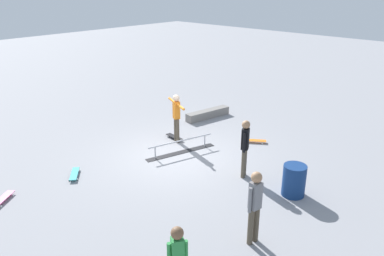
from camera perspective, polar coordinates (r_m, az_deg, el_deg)
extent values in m
plane|color=gray|center=(12.53, -2.22, -4.13)|extent=(60.00, 60.00, 0.00)
cube|color=black|center=(12.75, -1.65, -3.61)|extent=(2.46, 0.92, 0.01)
cylinder|color=#B7B7BC|center=(13.11, 1.90, -1.92)|extent=(0.04, 0.04, 0.42)
cylinder|color=#B7B7BC|center=(12.28, -5.46, -3.68)|extent=(0.04, 0.04, 0.42)
cylinder|color=#B7B7BC|center=(12.59, -1.67, -1.90)|extent=(2.26, 0.69, 0.05)
cube|color=gray|center=(15.87, 2.34, 2.10)|extent=(2.05, 0.72, 0.33)
cylinder|color=brown|center=(13.36, -2.15, -0.43)|extent=(0.17, 0.17, 0.86)
cylinder|color=brown|center=(13.51, -2.42, -0.19)|extent=(0.17, 0.17, 0.86)
cube|color=orange|center=(13.18, -2.33, 2.68)|extent=(0.27, 0.29, 0.61)
sphere|color=beige|center=(13.06, -2.36, 4.44)|extent=(0.23, 0.23, 0.23)
cylinder|color=orange|center=(12.76, -1.70, 3.15)|extent=(0.30, 0.56, 0.08)
cylinder|color=orange|center=(13.47, -2.96, 4.12)|extent=(0.30, 0.56, 0.08)
cube|color=black|center=(13.79, -2.61, -1.32)|extent=(0.30, 0.82, 0.02)
cylinder|color=white|center=(13.68, -1.53, -1.74)|extent=(0.04, 0.06, 0.05)
cylinder|color=white|center=(13.55, -2.29, -1.98)|extent=(0.04, 0.06, 0.05)
cylinder|color=white|center=(14.07, -2.91, -1.07)|extent=(0.04, 0.06, 0.05)
cylinder|color=white|center=(13.95, -3.66, -1.30)|extent=(0.04, 0.06, 0.05)
cube|color=#2D8C42|center=(6.76, -2.16, -17.97)|extent=(0.28, 0.27, 0.57)
sphere|color=brown|center=(6.51, -2.21, -15.27)|extent=(0.22, 0.22, 0.22)
cylinder|color=#2D8C42|center=(6.81, -0.91, -18.14)|extent=(0.10, 0.10, 0.54)
cylinder|color=brown|center=(11.12, 7.63, -5.29)|extent=(0.17, 0.17, 0.87)
cylinder|color=brown|center=(11.27, 7.78, -4.91)|extent=(0.17, 0.17, 0.87)
cube|color=black|center=(10.89, 7.89, -1.60)|extent=(0.29, 0.28, 0.61)
sphere|color=#A87A56|center=(10.73, 8.01, 0.49)|extent=(0.24, 0.24, 0.24)
cylinder|color=black|center=(10.77, 7.74, -2.17)|extent=(0.11, 0.11, 0.58)
cylinder|color=black|center=(11.05, 8.01, -1.57)|extent=(0.11, 0.11, 0.58)
cylinder|color=brown|center=(8.55, 8.66, -14.25)|extent=(0.14, 0.14, 0.86)
cylinder|color=brown|center=(8.66, 9.46, -13.81)|extent=(0.14, 0.14, 0.86)
cube|color=slate|center=(8.21, 9.36, -9.81)|extent=(0.25, 0.23, 0.61)
sphere|color=#A87A56|center=(8.00, 9.54, -7.21)|extent=(0.23, 0.23, 0.23)
cylinder|color=slate|center=(8.14, 8.59, -10.51)|extent=(0.09, 0.09, 0.58)
cylinder|color=slate|center=(8.33, 10.07, -9.78)|extent=(0.09, 0.09, 0.58)
cube|color=teal|center=(11.76, -17.01, -6.47)|extent=(0.66, 0.75, 0.02)
cylinder|color=white|center=(12.04, -17.36, -6.12)|extent=(0.06, 0.06, 0.05)
cylinder|color=white|center=(12.01, -16.27, -6.08)|extent=(0.06, 0.06, 0.05)
cylinder|color=white|center=(11.57, -17.72, -7.34)|extent=(0.06, 0.06, 0.05)
cylinder|color=white|center=(11.53, -16.59, -7.30)|extent=(0.06, 0.06, 0.05)
cube|color=#E05993|center=(11.20, -26.22, -9.34)|extent=(0.77, 0.62, 0.02)
cylinder|color=white|center=(10.97, -26.43, -10.34)|extent=(0.06, 0.06, 0.05)
cylinder|color=white|center=(11.36, -24.95, -8.99)|extent=(0.06, 0.06, 0.05)
cylinder|color=white|center=(11.48, -25.94, -8.84)|extent=(0.06, 0.06, 0.05)
cube|color=orange|center=(13.65, 9.24, -1.82)|extent=(0.62, 0.77, 0.02)
cylinder|color=white|center=(13.56, 8.08, -2.15)|extent=(0.06, 0.06, 0.05)
cylinder|color=white|center=(13.78, 8.09, -1.78)|extent=(0.06, 0.06, 0.05)
cylinder|color=white|center=(13.58, 10.38, -2.27)|extent=(0.06, 0.06, 0.05)
cylinder|color=white|center=(13.79, 10.35, -1.89)|extent=(0.06, 0.06, 0.05)
cylinder|color=navy|center=(10.53, 14.85, -7.50)|extent=(0.61, 0.61, 0.86)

